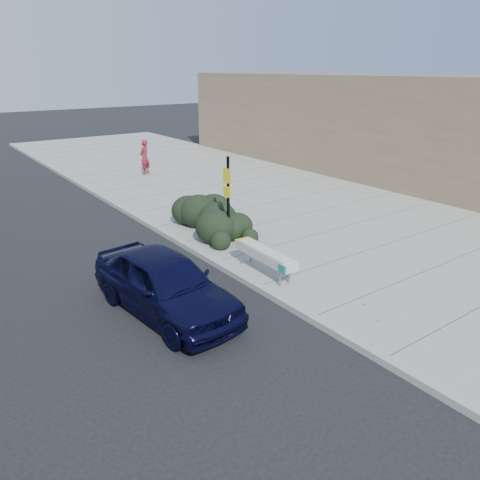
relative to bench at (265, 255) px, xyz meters
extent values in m
plane|color=black|center=(-0.60, -0.56, -0.70)|extent=(120.00, 120.00, 0.00)
cube|color=gray|center=(5.00, 4.44, -0.62)|extent=(11.20, 50.00, 0.15)
cube|color=#9E9E99|center=(-0.60, 4.44, -0.61)|extent=(0.22, 50.00, 0.17)
cube|color=brown|center=(13.40, 2.44, 1.95)|extent=(6.00, 36.00, 5.00)
cylinder|color=gray|center=(-0.18, -0.87, -0.33)|extent=(0.05, 0.05, 0.44)
cylinder|color=gray|center=(0.12, -0.88, -0.33)|extent=(0.05, 0.05, 0.44)
cylinder|color=gray|center=(-0.12, 0.88, -0.33)|extent=(0.05, 0.05, 0.44)
cylinder|color=gray|center=(0.19, 0.86, -0.33)|extent=(0.05, 0.05, 0.44)
cylinder|color=gray|center=(-0.15, 0.01, -0.15)|extent=(0.11, 1.74, 0.04)
cylinder|color=gray|center=(0.15, -0.01, -0.15)|extent=(0.11, 1.74, 0.04)
cube|color=#B2B2B2|center=(0.00, 0.00, 0.01)|extent=(0.54, 2.30, 0.24)
cube|color=yellow|center=(0.04, 0.90, 0.14)|extent=(0.49, 0.48, 0.02)
cube|color=teal|center=(-0.26, -1.03, 0.01)|extent=(0.06, 0.26, 0.22)
cylinder|color=black|center=(0.61, 2.65, -0.08)|extent=(0.06, 0.06, 0.94)
cylinder|color=black|center=(0.76, 3.23, -0.08)|extent=(0.06, 0.06, 0.94)
cylinder|color=black|center=(0.69, 2.94, 0.39)|extent=(0.21, 0.60, 0.06)
cube|color=black|center=(0.55, 2.53, 0.86)|extent=(0.08, 0.08, 2.82)
cube|color=yellow|center=(0.50, 2.52, 1.67)|extent=(0.08, 0.32, 0.45)
cube|color=yellow|center=(0.50, 2.52, 1.16)|extent=(0.08, 0.30, 0.35)
ellipsoid|color=black|center=(0.90, 3.84, 0.14)|extent=(3.12, 4.11, 1.38)
imported|color=black|center=(-3.10, -0.12, 0.06)|extent=(2.23, 4.59, 1.51)
imported|color=maroon|center=(2.91, 13.68, 0.36)|extent=(0.79, 0.73, 1.81)
camera|label=1|loc=(-7.52, -9.16, 4.81)|focal=35.00mm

